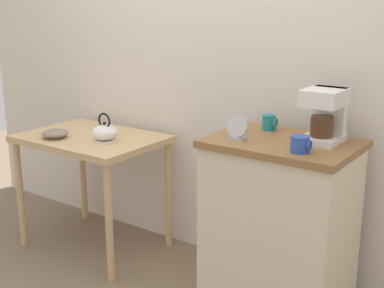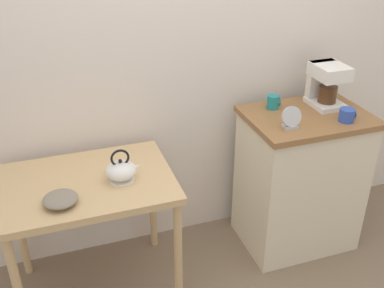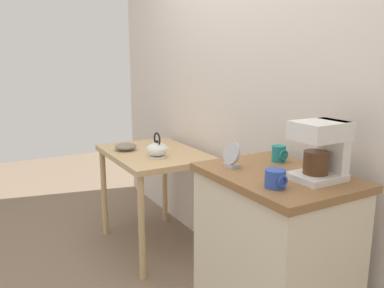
% 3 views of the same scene
% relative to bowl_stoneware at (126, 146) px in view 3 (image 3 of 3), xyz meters
% --- Properties ---
extents(ground_plane, '(8.00, 8.00, 0.00)m').
position_rel_bowl_stoneware_xyz_m(ground_plane, '(0.82, 0.18, -0.79)').
color(ground_plane, '#7A6651').
extents(back_wall, '(4.40, 0.10, 2.80)m').
position_rel_bowl_stoneware_xyz_m(back_wall, '(0.92, 0.60, 0.61)').
color(back_wall, silver).
rests_on(back_wall, ground_plane).
extents(wooden_table, '(0.88, 0.63, 0.76)m').
position_rel_bowl_stoneware_xyz_m(wooden_table, '(0.14, 0.17, -0.13)').
color(wooden_table, tan).
rests_on(wooden_table, ground_plane).
extents(kitchen_counter, '(0.72, 0.53, 0.92)m').
position_rel_bowl_stoneware_xyz_m(kitchen_counter, '(1.45, 0.21, -0.32)').
color(kitchen_counter, beige).
rests_on(kitchen_counter, ground_plane).
extents(bowl_stoneware, '(0.17, 0.17, 0.05)m').
position_rel_bowl_stoneware_xyz_m(bowl_stoneware, '(0.00, 0.00, 0.00)').
color(bowl_stoneware, gray).
rests_on(bowl_stoneware, wooden_table).
extents(teakettle, '(0.19, 0.16, 0.18)m').
position_rel_bowl_stoneware_xyz_m(teakettle, '(0.32, 0.12, 0.03)').
color(teakettle, white).
rests_on(teakettle, wooden_table).
extents(coffee_maker, '(0.18, 0.22, 0.26)m').
position_rel_bowl_stoneware_xyz_m(coffee_maker, '(1.62, 0.31, 0.27)').
color(coffee_maker, white).
rests_on(coffee_maker, kitchen_counter).
extents(mug_blue, '(0.09, 0.09, 0.08)m').
position_rel_bowl_stoneware_xyz_m(mug_blue, '(1.61, 0.06, 0.17)').
color(mug_blue, '#2D4CAD').
rests_on(mug_blue, kitchen_counter).
extents(mug_dark_teal, '(0.08, 0.07, 0.08)m').
position_rel_bowl_stoneware_xyz_m(mug_dark_teal, '(1.30, 0.36, 0.18)').
color(mug_dark_teal, teal).
rests_on(mug_dark_teal, kitchen_counter).
extents(table_clock, '(0.11, 0.06, 0.13)m').
position_rel_bowl_stoneware_xyz_m(table_clock, '(1.26, 0.08, 0.19)').
color(table_clock, '#B2B5BA').
rests_on(table_clock, kitchen_counter).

